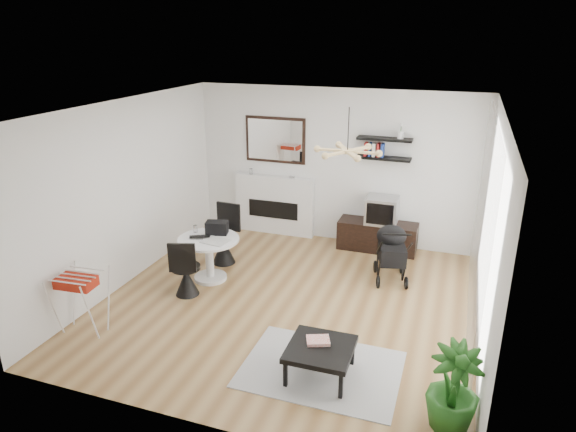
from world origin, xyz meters
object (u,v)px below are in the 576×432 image
(dining_table, at_px, (209,252))
(coffee_table, at_px, (320,350))
(stroller, at_px, (391,255))
(tv_console, at_px, (377,236))
(fireplace, at_px, (275,198))
(crt_tv, at_px, (382,210))
(drying_rack, at_px, (82,302))
(potted_plant, at_px, (453,389))

(dining_table, bearing_deg, coffee_table, -37.37)
(dining_table, xyz_separation_m, coffee_table, (2.22, -1.70, -0.11))
(dining_table, height_order, stroller, stroller)
(tv_console, relative_size, coffee_table, 1.88)
(fireplace, relative_size, crt_tv, 4.13)
(fireplace, distance_m, crt_tv, 2.01)
(coffee_table, bearing_deg, drying_rack, -177.62)
(coffee_table, bearing_deg, tv_console, 90.18)
(tv_console, xyz_separation_m, dining_table, (-2.21, -1.96, 0.19))
(fireplace, height_order, crt_tv, fireplace)
(stroller, bearing_deg, dining_table, -174.83)
(tv_console, height_order, potted_plant, potted_plant)
(tv_console, distance_m, dining_table, 2.96)
(drying_rack, height_order, stroller, stroller)
(stroller, bearing_deg, coffee_table, -112.61)
(drying_rack, bearing_deg, dining_table, 61.09)
(drying_rack, relative_size, potted_plant, 0.90)
(crt_tv, xyz_separation_m, stroller, (0.33, -1.02, -0.34))
(stroller, bearing_deg, drying_rack, -155.71)
(drying_rack, distance_m, potted_plant, 4.44)
(crt_tv, distance_m, dining_table, 3.00)
(dining_table, relative_size, stroller, 1.00)
(crt_tv, xyz_separation_m, coffee_table, (-0.04, -3.65, -0.40))
(tv_console, distance_m, coffee_table, 3.66)
(crt_tv, distance_m, coffee_table, 3.67)
(coffee_table, bearing_deg, crt_tv, 89.40)
(stroller, relative_size, coffee_table, 1.29)
(crt_tv, relative_size, potted_plant, 0.59)
(fireplace, xyz_separation_m, crt_tv, (2.00, -0.17, 0.04))
(crt_tv, bearing_deg, dining_table, -139.12)
(fireplace, bearing_deg, dining_table, -96.89)
(crt_tv, distance_m, drying_rack, 4.89)
(tv_console, relative_size, drying_rack, 1.65)
(fireplace, xyz_separation_m, dining_table, (-0.26, -2.13, -0.24))
(potted_plant, bearing_deg, tv_console, 109.25)
(fireplace, bearing_deg, crt_tv, -4.87)
(fireplace, bearing_deg, drying_rack, -105.29)
(stroller, distance_m, coffee_table, 2.65)
(stroller, xyz_separation_m, coffee_table, (-0.37, -2.63, -0.06))
(tv_console, xyz_separation_m, drying_rack, (-3.03, -3.78, 0.17))
(fireplace, relative_size, stroller, 2.35)
(coffee_table, bearing_deg, fireplace, 117.20)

